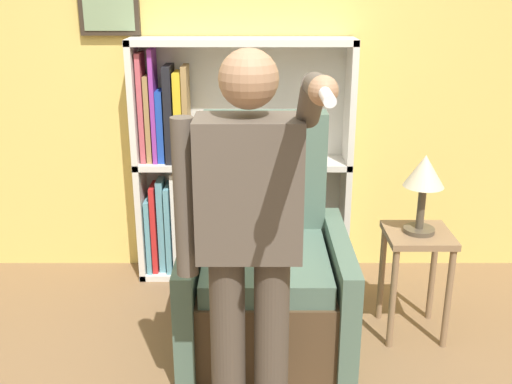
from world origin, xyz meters
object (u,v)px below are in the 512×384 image
at_px(armchair, 263,276).
at_px(table_lamp, 421,177).
at_px(person_standing, 246,233).
at_px(side_table, 414,255).
at_px(bookcase, 212,168).

relative_size(armchair, table_lamp, 2.81).
bearing_deg(table_lamp, person_standing, -138.13).
bearing_deg(side_table, armchair, -178.08).
distance_m(side_table, table_lamp, 0.46).
xyz_separation_m(bookcase, side_table, (1.17, -0.77, -0.28)).
distance_m(person_standing, side_table, 1.34).
bearing_deg(side_table, bookcase, 146.76).
xyz_separation_m(armchair, table_lamp, (0.85, 0.03, 0.57)).
relative_size(bookcase, person_standing, 0.94).
bearing_deg(armchair, person_standing, -95.77).
relative_size(bookcase, armchair, 1.29).
distance_m(bookcase, side_table, 1.43).
distance_m(bookcase, armchair, 0.94).
distance_m(person_standing, table_lamp, 1.24).
height_order(person_standing, table_lamp, person_standing).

